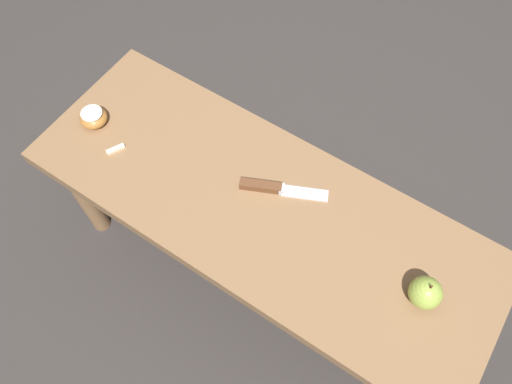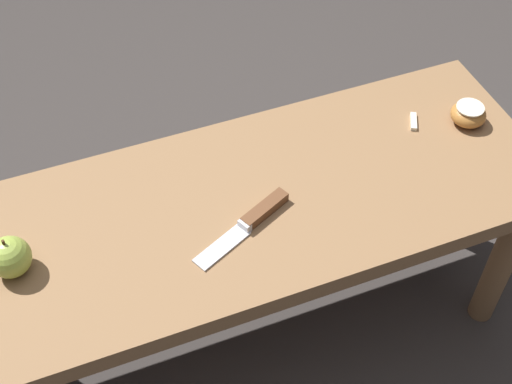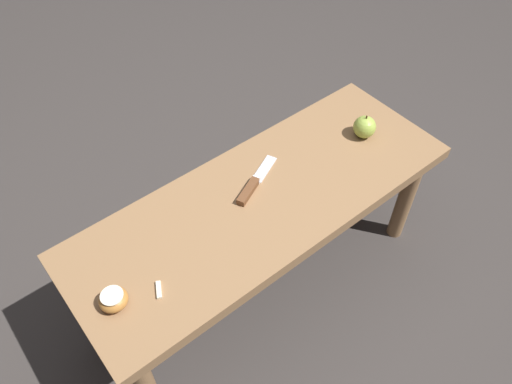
# 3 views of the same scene
# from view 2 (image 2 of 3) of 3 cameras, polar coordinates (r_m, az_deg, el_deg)

# --- Properties ---
(ground_plane) EXTENTS (8.00, 8.00, 0.00)m
(ground_plane) POSITION_cam_2_polar(r_m,az_deg,el_deg) (1.68, -0.74, -10.88)
(ground_plane) COLOR #383330
(wooden_bench) EXTENTS (1.18, 0.43, 0.45)m
(wooden_bench) POSITION_cam_2_polar(r_m,az_deg,el_deg) (1.36, -0.90, -2.59)
(wooden_bench) COLOR olive
(wooden_bench) RESTS_ON ground_plane
(knife) EXTENTS (0.21, 0.12, 0.02)m
(knife) POSITION_cam_2_polar(r_m,az_deg,el_deg) (1.27, -0.13, -2.11)
(knife) COLOR silver
(knife) RESTS_ON wooden_bench
(apple_whole) EXTENTS (0.07, 0.07, 0.08)m
(apple_whole) POSITION_cam_2_polar(r_m,az_deg,el_deg) (1.25, -19.08, -5.05)
(apple_whole) COLOR #9EB747
(apple_whole) RESTS_ON wooden_bench
(apple_cut) EXTENTS (0.07, 0.07, 0.04)m
(apple_cut) POSITION_cam_2_polar(r_m,az_deg,el_deg) (1.50, 16.63, 5.99)
(apple_cut) COLOR #B27233
(apple_cut) RESTS_ON wooden_bench
(apple_slice_near_knife) EXTENTS (0.03, 0.05, 0.01)m
(apple_slice_near_knife) POSITION_cam_2_polar(r_m,az_deg,el_deg) (1.48, 12.49, 5.53)
(apple_slice_near_knife) COLOR silver
(apple_slice_near_knife) RESTS_ON wooden_bench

